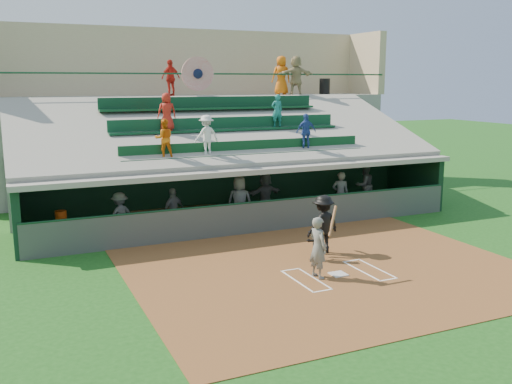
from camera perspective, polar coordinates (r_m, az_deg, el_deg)
name	(u,v)px	position (r m, az deg, el deg)	size (l,w,h in m)	color
ground	(338,275)	(16.08, 8.22, -8.24)	(100.00, 100.00, 0.00)	#184E16
dirt_slab	(329,270)	(16.48, 7.29, -7.70)	(11.00, 9.00, 0.02)	brown
home_plate	(338,274)	(16.07, 8.22, -8.13)	(0.43, 0.43, 0.03)	silver
batters_box_chalk	(338,274)	(16.07, 8.22, -8.17)	(2.65, 1.85, 0.01)	silver
dugout_floor	(244,221)	(21.83, -1.25, -2.90)	(16.00, 3.50, 0.04)	gray
concourse_slab	(189,144)	(27.70, -6.71, 4.79)	(20.00, 3.00, 4.60)	gray
grandstand	(210,152)	(24.88, -4.66, 4.04)	(20.40, 10.40, 7.80)	#4A4F4A
batter_at_plate	(318,247)	(15.53, 6.23, -5.49)	(0.88, 0.76, 1.95)	#5A5D57
catcher	(315,241)	(17.09, 5.90, -4.89)	(0.57, 0.44, 1.17)	black
home_umpire	(323,224)	(17.75, 6.71, -3.21)	(1.18, 0.68, 1.83)	black
dugout_bench	(234,209)	(22.88, -2.24, -1.70)	(13.29, 0.40, 0.40)	brown
white_table	(61,232)	(19.90, -18.96, -3.80)	(0.80, 0.60, 0.70)	silver
water_cooler	(61,216)	(19.73, -18.92, -2.32)	(0.37, 0.37, 0.37)	#E0490D
dugout_player_a	(120,215)	(19.77, -13.45, -2.28)	(1.02, 0.59, 1.58)	#565854
dugout_player_b	(174,210)	(20.24, -8.25, -1.79)	(0.92, 0.38, 1.57)	#61635D
dugout_player_c	(240,202)	(20.75, -1.65, -0.97)	(0.90, 0.59, 1.85)	#535651
dugout_player_d	(265,194)	(22.37, 0.92, -0.24)	(1.60, 0.51, 1.73)	#545651
dugout_player_e	(340,194)	(22.62, 8.44, -0.19)	(0.64, 0.42, 1.77)	#525550
dugout_player_f	(365,185)	(24.59, 10.80, 0.67)	(0.87, 0.68, 1.80)	#525450
trash_bin	(325,86)	(30.19, 6.88, 10.44)	(0.54, 0.54, 0.81)	black
concourse_staff_a	(171,78)	(26.59, -8.53, 11.22)	(0.96, 0.40, 1.64)	red
concourse_staff_b	(281,75)	(28.29, 2.54, 11.56)	(0.92, 0.60, 1.89)	#DB620C
concourse_staff_c	(296,75)	(28.12, 4.01, 11.55)	(1.75, 0.56, 1.88)	tan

